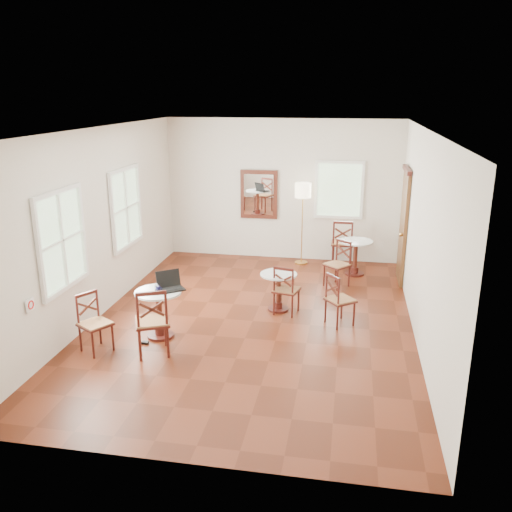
{
  "coord_description": "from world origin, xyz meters",
  "views": [
    {
      "loc": [
        1.44,
        -7.76,
        3.52
      ],
      "look_at": [
        0.0,
        0.3,
        1.0
      ],
      "focal_mm": 37.55,
      "sensor_mm": 36.0,
      "label": 1
    }
  ],
  "objects": [
    {
      "name": "cafe_table_near",
      "position": [
        -1.26,
        -0.8,
        0.45
      ],
      "size": [
        0.69,
        0.69,
        0.73
      ],
      "color": "#461711",
      "rests_on": "ground"
    },
    {
      "name": "chair_mid_b",
      "position": [
        1.35,
        0.11,
        0.42
      ],
      "size": [
        0.54,
        0.54,
        0.84
      ],
      "rotation": [
        0.0,
        0.0,
        2.24
      ],
      "color": "#461711",
      "rests_on": "ground"
    },
    {
      "name": "chair_near_a",
      "position": [
        -1.16,
        -1.35,
        0.49
      ],
      "size": [
        0.61,
        0.61,
        0.99
      ],
      "rotation": [
        0.0,
        0.0,
        3.57
      ],
      "color": "#461711",
      "rests_on": "ground"
    },
    {
      "name": "chair_back_a",
      "position": [
        1.33,
        3.16,
        0.49
      ],
      "size": [
        0.46,
        0.46,
        0.99
      ],
      "rotation": [
        0.0,
        0.0,
        3.13
      ],
      "color": "#461711",
      "rests_on": "ground"
    },
    {
      "name": "room_shell",
      "position": [
        -0.06,
        0.27,
        1.89
      ],
      "size": [
        5.02,
        7.02,
        3.01
      ],
      "color": "silver",
      "rests_on": "ground"
    },
    {
      "name": "laptop",
      "position": [
        -1.12,
        -0.68,
        0.79
      ],
      "size": [
        0.47,
        0.46,
        0.26
      ],
      "rotation": [
        0.0,
        0.0,
        0.66
      ],
      "color": "black",
      "rests_on": "cafe_table_near"
    },
    {
      "name": "chair_mid_a",
      "position": [
        0.48,
        0.4,
        0.42
      ],
      "size": [
        0.46,
        0.46,
        0.84
      ],
      "rotation": [
        0.0,
        0.0,
        2.91
      ],
      "color": "#461711",
      "rests_on": "ground"
    },
    {
      "name": "mouse",
      "position": [
        -1.26,
        -0.8,
        0.74
      ],
      "size": [
        0.1,
        0.09,
        0.03
      ],
      "primitive_type": "ellipsoid",
      "rotation": [
        0.0,
        0.0,
        -0.4
      ],
      "color": "black",
      "rests_on": "cafe_table_near"
    },
    {
      "name": "floor_lamp",
      "position": [
        0.48,
        3.15,
        1.46
      ],
      "size": [
        0.34,
        0.34,
        1.73
      ],
      "color": "#BF8C3F",
      "rests_on": "ground"
    },
    {
      "name": "cafe_table_back",
      "position": [
        1.6,
        2.61,
        0.43
      ],
      "size": [
        0.66,
        0.66,
        0.7
      ],
      "color": "#461711",
      "rests_on": "ground"
    },
    {
      "name": "cafe_table_mid",
      "position": [
        0.34,
        0.53,
        0.4
      ],
      "size": [
        0.61,
        0.61,
        0.65
      ],
      "color": "#461711",
      "rests_on": "ground"
    },
    {
      "name": "ground",
      "position": [
        0.0,
        0.0,
        0.0
      ],
      "size": [
        7.0,
        7.0,
        0.0
      ],
      "primitive_type": "plane",
      "color": "#5A210F",
      "rests_on": "ground"
    },
    {
      "name": "navy_mug",
      "position": [
        -1.26,
        -0.8,
        0.77
      ],
      "size": [
        0.1,
        0.07,
        0.08
      ],
      "color": "black",
      "rests_on": "cafe_table_near"
    },
    {
      "name": "power_adapter",
      "position": [
        -1.4,
        -1.08,
        0.02
      ],
      "size": [
        0.1,
        0.06,
        0.04
      ],
      "primitive_type": "cube",
      "color": "black",
      "rests_on": "ground"
    },
    {
      "name": "water_glass",
      "position": [
        -1.27,
        -0.82,
        0.78
      ],
      "size": [
        0.07,
        0.07,
        0.11
      ],
      "primitive_type": "cylinder",
      "color": "white",
      "rests_on": "cafe_table_near"
    },
    {
      "name": "chair_near_b",
      "position": [
        -2.0,
        -1.38,
        0.42
      ],
      "size": [
        0.54,
        0.54,
        0.85
      ],
      "rotation": [
        0.0,
        0.0,
        1.02
      ],
      "color": "#461711",
      "rests_on": "ground"
    },
    {
      "name": "chair_back_b",
      "position": [
        1.28,
        1.87,
        0.43
      ],
      "size": [
        0.57,
        0.57,
        0.87
      ],
      "rotation": [
        0.0,
        0.0,
        -0.69
      ],
      "color": "#461711",
      "rests_on": "ground"
    }
  ]
}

